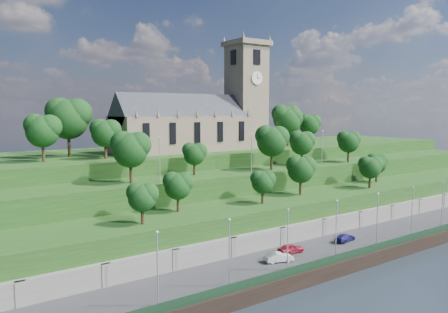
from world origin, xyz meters
TOP-DOWN VIEW (x-y plane):
  - ground at (0.00, 0.00)m, footprint 320.00×320.00m
  - promenade at (0.00, 6.00)m, footprint 160.00×12.00m
  - quay_wall at (0.00, -0.05)m, footprint 160.00×0.50m
  - fence at (0.00, 0.60)m, footprint 160.00×0.10m
  - retaining_wall at (0.00, 11.97)m, footprint 160.00×2.10m
  - embankment_lower at (0.00, 18.00)m, footprint 160.00×12.00m
  - embankment_upper at (0.00, 29.00)m, footprint 160.00×10.00m
  - hilltop at (0.00, 50.00)m, footprint 160.00×32.00m
  - church at (0.79, 45.98)m, footprint 38.60×12.35m
  - trees_lower at (3.94, 18.18)m, footprint 63.99×8.47m
  - trees_upper at (2.21, 27.90)m, footprint 60.52×8.20m
  - trees_hilltop at (0.28, 45.66)m, footprint 75.90×16.24m
  - lamp_posts_promenade at (-2.00, 2.50)m, footprint 60.36×0.36m
  - lamp_posts_upper at (0.00, 26.00)m, footprint 40.36×0.36m
  - car_left at (-6.65, 7.49)m, footprint 4.54×2.09m
  - car_middle at (-10.84, 5.58)m, footprint 4.58×2.70m
  - car_right at (5.28, 6.80)m, footprint 4.75×2.47m

SIDE VIEW (x-z plane):
  - ground at x=0.00m, z-range 0.00..0.00m
  - promenade at x=0.00m, z-range 0.00..2.00m
  - quay_wall at x=0.00m, z-range 0.00..2.20m
  - retaining_wall at x=0.00m, z-range 0.00..5.00m
  - fence at x=0.00m, z-range 2.00..3.20m
  - car_right at x=5.28m, z-range 2.00..3.31m
  - car_middle at x=-10.84m, z-range 2.00..3.43m
  - car_left at x=-6.65m, z-range 2.00..3.51m
  - embankment_lower at x=0.00m, z-range 0.00..8.00m
  - embankment_upper at x=0.00m, z-range 0.00..12.00m
  - lamp_posts_promenade at x=-2.00m, z-range 2.62..11.45m
  - hilltop at x=0.00m, z-range 0.00..15.00m
  - trees_lower at x=3.94m, z-range 8.75..16.41m
  - lamp_posts_upper at x=0.00m, z-range 12.61..20.41m
  - trees_upper at x=2.21m, z-range 13.03..22.31m
  - trees_hilltop at x=0.28m, z-range 16.04..27.92m
  - church at x=0.79m, z-range 8.72..36.32m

